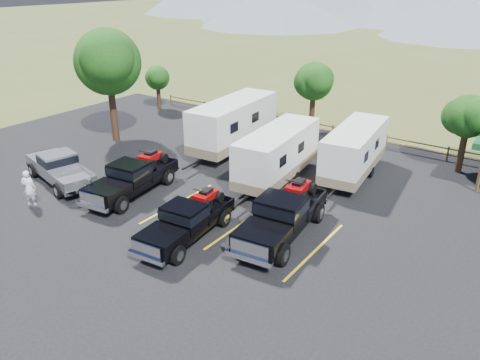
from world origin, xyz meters
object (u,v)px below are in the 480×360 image
Objects in this scene: rig_left at (133,177)px; person_a at (29,188)px; rig_right at (283,214)px; pickup_silver at (60,168)px; person_b at (91,192)px; tree_big_nw at (108,62)px; rig_center at (188,220)px; trailer_left at (233,124)px; trailer_center at (278,155)px; trailer_right at (355,151)px.

rig_left is 5.22m from person_a.
pickup_silver is (-13.28, -2.29, -0.13)m from rig_right.
person_a is 3.16m from person_b.
rig_left is 3.26× the size of person_a.
rig_center is at bearing -28.96° from tree_big_nw.
pickup_silver is at bearing -97.86° from person_a.
rig_right is at bearing 33.09° from rig_center.
rig_left is 4.05× the size of person_b.
pickup_silver is (-4.68, -10.32, -0.83)m from trailer_left.
rig_center is 9.04m from person_a.
rig_center is 0.60× the size of trailer_left.
trailer_center is (-3.42, 5.17, 0.53)m from rig_right.
person_a is (-12.13, -4.92, -0.08)m from rig_right.
trailer_left reaches higher than pickup_silver.
tree_big_nw reaches higher than rig_right.
tree_big_nw is 0.90× the size of trailer_center.
tree_big_nw is 1.24× the size of rig_left.
rig_center is at bearing 162.93° from person_a.
rig_left is at bearing -96.16° from trailer_left.
trailer_left is at bearing 130.53° from rig_right.
rig_right is (16.67, -4.68, -4.51)m from tree_big_nw.
rig_center reaches higher than pickup_silver.
rig_left is (7.79, -5.51, -4.57)m from tree_big_nw.
rig_right is 0.79× the size of trailer_right.
trailer_center is at bearing 84.99° from rig_center.
tree_big_nw is 9.52m from trailer_left.
person_a reaches higher than rig_center.
rig_left is 5.81m from rig_center.
rig_right is 3.47× the size of person_a.
rig_right is at bearing -15.68° from tree_big_nw.
tree_big_nw is at bearing -161.79° from trailer_left.
trailer_left is 11.36m from pickup_silver.
trailer_right is (16.54, 3.69, -4.02)m from tree_big_nw.
trailer_right is 5.44× the size of person_b.
trailer_left is (0.27, 8.87, 0.77)m from rig_left.
trailer_left reaches higher than person_a.
rig_center is 0.69× the size of trailer_right.
trailer_right reaches higher than rig_center.
rig_center is 7.87m from trailer_center.
tree_big_nw is at bearing 145.69° from rig_center.
person_b is at bearing -132.30° from trailer_center.
rig_left reaches higher than pickup_silver.
tree_big_nw is 1.27× the size of pickup_silver.
rig_right is at bearing -95.80° from trailer_right.
trailer_left is at bearing 80.85° from rig_left.
rig_left reaches higher than person_b.
person_b is (-9.44, -11.47, -0.76)m from trailer_right.
rig_right is 10.05m from person_b.
pickup_silver is (3.38, -6.97, -4.64)m from tree_big_nw.
tree_big_nw is 1.17× the size of rig_right.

